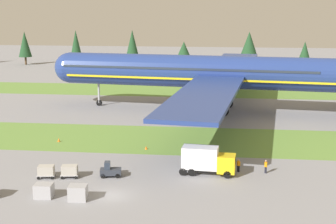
{
  "coord_description": "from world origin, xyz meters",
  "views": [
    {
      "loc": [
        12.43,
        -53.08,
        21.32
      ],
      "look_at": [
        3.39,
        26.94,
        4.0
      ],
      "focal_mm": 54.26,
      "sensor_mm": 36.0,
      "label": 1
    }
  ],
  "objects": [
    {
      "name": "uld_container_1",
      "position": [
        -3.38,
        -1.74,
        0.85
      ],
      "size": [
        2.11,
        1.74,
        1.7
      ],
      "primitive_type": "cube",
      "rotation": [
        0.0,
        0.0,
        0.07
      ],
      "color": "#A3A3A8",
      "rests_on": "ground"
    },
    {
      "name": "baggage_tug",
      "position": [
        -1.57,
        6.18,
        0.81
      ],
      "size": [
        2.77,
        1.68,
        1.97
      ],
      "rotation": [
        0.0,
        0.0,
        -1.42
      ],
      "color": "#2D333D",
      "rests_on": "ground"
    },
    {
      "name": "grass_strip_near",
      "position": [
        0.0,
        24.68,
        0.0
      ],
      "size": [
        320.0,
        17.01,
        0.01
      ],
      "primitive_type": "cube",
      "color": "olive",
      "rests_on": "ground"
    },
    {
      "name": "ground_crew_marshaller",
      "position": [
        17.91,
        9.85,
        0.95
      ],
      "size": [
        0.36,
        0.53,
        1.74
      ],
      "rotation": [
        0.0,
        0.0,
        5.07
      ],
      "color": "black",
      "rests_on": "ground"
    },
    {
      "name": "ground_plane",
      "position": [
        0.0,
        0.0,
        0.0
      ],
      "size": [
        400.0,
        400.0,
        0.0
      ],
      "primitive_type": "plane",
      "color": "gray"
    },
    {
      "name": "cargo_dolly_lead",
      "position": [
        -6.53,
        5.43,
        0.92
      ],
      "size": [
        2.4,
        1.82,
        1.55
      ],
      "rotation": [
        0.0,
        0.0,
        -1.42
      ],
      "color": "#A3A3A8",
      "rests_on": "ground"
    },
    {
      "name": "taxiway_marker_0",
      "position": [
        -13.27,
        21.46,
        0.29
      ],
      "size": [
        0.44,
        0.44,
        0.59
      ],
      "primitive_type": "cone",
      "color": "orange",
      "rests_on": "ground"
    },
    {
      "name": "cargo_dolly_second",
      "position": [
        -9.4,
        4.99,
        0.92
      ],
      "size": [
        2.4,
        1.82,
        1.55
      ],
      "rotation": [
        0.0,
        0.0,
        -1.42
      ],
      "color": "#A3A3A8",
      "rests_on": "ground"
    },
    {
      "name": "distant_tree_line",
      "position": [
        -2.26,
        120.11,
        7.04
      ],
      "size": [
        194.06,
        9.49,
        12.75
      ],
      "color": "#4C3823",
      "rests_on": "ground"
    },
    {
      "name": "taxiway_marker_1",
      "position": [
        1.03,
        18.82,
        0.23
      ],
      "size": [
        0.44,
        0.44,
        0.45
      ],
      "primitive_type": "cone",
      "color": "orange",
      "rests_on": "ground"
    },
    {
      "name": "catering_truck",
      "position": [
        10.48,
        8.51,
        1.95
      ],
      "size": [
        7.13,
        2.89,
        3.58
      ],
      "rotation": [
        0.0,
        0.0,
        -1.66
      ],
      "color": "yellow",
      "rests_on": "ground"
    },
    {
      "name": "uld_container_2",
      "position": [
        -7.39,
        -1.4,
        0.79
      ],
      "size": [
        2.06,
        1.68,
        1.58
      ],
      "primitive_type": "cube",
      "rotation": [
        0.0,
        0.0,
        0.04
      ],
      "color": "#A3A3A8",
      "rests_on": "ground"
    },
    {
      "name": "grass_strip_far",
      "position": [
        0.0,
        70.71,
        0.0
      ],
      "size": [
        320.0,
        17.01,
        0.01
      ],
      "primitive_type": "cube",
      "color": "olive",
      "rests_on": "ground"
    },
    {
      "name": "airliner",
      "position": [
        10.84,
        47.43,
        7.95
      ],
      "size": [
        68.75,
        84.62,
        22.2
      ],
      "rotation": [
        0.0,
        0.0,
        1.46
      ],
      "color": "navy",
      "rests_on": "ground"
    },
    {
      "name": "ground_crew_loader",
      "position": [
        14.45,
        9.92,
        0.95
      ],
      "size": [
        0.47,
        0.37,
        1.74
      ],
      "rotation": [
        0.0,
        0.0,
        5.64
      ],
      "color": "black",
      "rests_on": "ground"
    }
  ]
}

